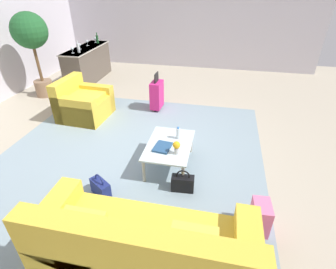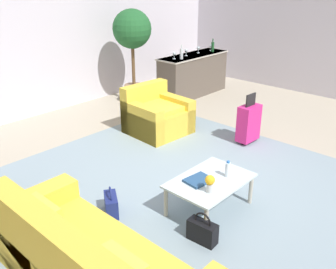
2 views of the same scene
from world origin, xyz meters
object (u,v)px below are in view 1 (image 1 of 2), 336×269
at_px(handbag_navy, 101,188).
at_px(backpack_pink, 259,217).
at_px(coffee_table, 169,147).
at_px(wine_glass_rightmost, 95,39).
at_px(armchair, 82,104).
at_px(water_bottle, 178,133).
at_px(handbag_black, 183,183).
at_px(wine_glass_right_of_centre, 87,42).
at_px(bar_console, 88,64).
at_px(wine_bottle_clear, 78,48).
at_px(wine_glass_leftmost, 72,49).
at_px(flower_vase, 176,146).
at_px(wine_glass_left_of_centre, 79,45).
at_px(couch, 143,251).
at_px(coffee_table_book, 163,147).
at_px(wine_bottle_green, 97,39).
at_px(suitcase_magenta, 157,94).
at_px(potted_ficus, 31,38).

height_order(handbag_navy, backpack_pink, backpack_pink).
distance_m(coffee_table, wine_glass_rightmost, 5.22).
height_order(armchair, backpack_pink, armchair).
xyz_separation_m(water_bottle, handbag_navy, (-1.05, 0.89, -0.37)).
xyz_separation_m(water_bottle, handbag_black, (-0.72, -0.20, -0.37)).
bearing_deg(wine_glass_right_of_centre, wine_glass_rightmost, -5.76).
height_order(bar_console, wine_bottle_clear, wine_bottle_clear).
xyz_separation_m(armchair, wine_glass_leftmost, (1.55, 0.94, 0.75)).
relative_size(armchair, wine_glass_leftmost, 6.51).
xyz_separation_m(coffee_table, wine_glass_rightmost, (4.15, 3.09, 0.69)).
distance_m(flower_vase, wine_glass_left_of_centre, 4.83).
relative_size(couch, handbag_black, 6.16).
height_order(flower_vase, bar_console, bar_console).
height_order(water_bottle, wine_bottle_clear, wine_bottle_clear).
xyz_separation_m(wine_glass_left_of_centre, wine_glass_right_of_centre, (0.43, -0.00, 0.00)).
bearing_deg(wine_bottle_clear, wine_glass_leftmost, 126.65).
distance_m(coffee_table_book, wine_bottle_clear, 4.27).
bearing_deg(water_bottle, flower_vase, -173.21).
bearing_deg(wine_bottle_green, flower_vase, -143.75).
height_order(suitcase_magenta, backpack_pink, suitcase_magenta).
bearing_deg(couch, suitcase_magenta, 11.92).
bearing_deg(wine_bottle_green, wine_glass_leftmost, 174.16).
relative_size(wine_glass_leftmost, handbag_black, 0.43).
height_order(coffee_table_book, wine_bottle_green, wine_bottle_green).
xyz_separation_m(water_bottle, wine_glass_right_of_centre, (3.52, 3.24, 0.54)).
distance_m(coffee_table_book, wine_glass_left_of_centre, 4.62).
xyz_separation_m(wine_glass_rightmost, potted_ficus, (-1.95, 0.61, 0.36)).
xyz_separation_m(coffee_table, handbag_black, (-0.52, -0.30, -0.23)).
relative_size(wine_bottle_green, handbag_navy, 0.84).
xyz_separation_m(coffee_table_book, wine_glass_left_of_centre, (3.40, 3.06, 0.62)).
bearing_deg(armchair, handbag_navy, -147.47).
distance_m(couch, backpack_pink, 1.43).
distance_m(water_bottle, wine_bottle_green, 4.97).
distance_m(flower_vase, wine_glass_rightmost, 5.46).
bearing_deg(armchair, wine_glass_leftmost, 31.34).
height_order(couch, wine_glass_right_of_centre, wine_glass_right_of_centre).
distance_m(armchair, wine_glass_rightmost, 3.08).
xyz_separation_m(armchair, wine_glass_rightmost, (2.84, 0.93, 0.75)).
height_order(armchair, wine_glass_left_of_centre, wine_glass_left_of_centre).
relative_size(wine_bottle_clear, backpack_pink, 0.75).
bearing_deg(bar_console, coffee_table_book, -140.16).
bearing_deg(wine_bottle_green, coffee_table_book, -145.17).
bearing_deg(wine_glass_left_of_centre, bar_console, -10.68).
xyz_separation_m(wine_glass_left_of_centre, wine_bottle_clear, (-0.34, -0.15, 0.01)).
relative_size(coffee_table, wine_bottle_green, 3.34).
xyz_separation_m(bar_console, wine_glass_leftmost, (-0.65, 0.01, 0.56)).
relative_size(coffee_table_book, potted_ficus, 0.15).
distance_m(flower_vase, wine_glass_leftmost, 4.51).
bearing_deg(flower_vase, bar_console, 41.14).
bearing_deg(wine_glass_leftmost, wine_bottle_clear, -53.35).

